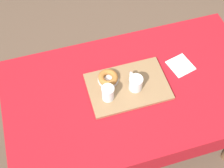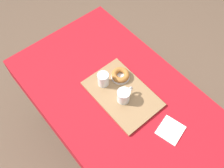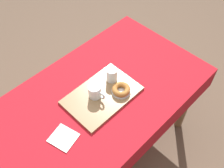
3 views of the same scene
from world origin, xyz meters
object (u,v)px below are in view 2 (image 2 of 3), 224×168
Objects in this scene: dining_table at (122,107)px; sugar_donut_left at (120,75)px; water_glass_near at (103,80)px; serving_tray at (122,94)px; donut_plate_left at (120,77)px; paper_napkin at (171,130)px; tea_mug_left at (124,96)px.

sugar_donut_left reaches higher than dining_table.
water_glass_near is at bearing -106.27° from sugar_donut_left.
sugar_donut_left is at bearing 144.42° from serving_tray.
donut_plate_left is 0.02m from sugar_donut_left.
water_glass_near is 0.81× the size of sugar_donut_left.
sugar_donut_left is at bearing 0.00° from donut_plate_left.
paper_napkin is at bearing 11.57° from water_glass_near.
water_glass_near is 0.12m from donut_plate_left.
sugar_donut_left is at bearing 73.73° from water_glass_near.
water_glass_near is at bearing -173.29° from dining_table.
paper_napkin is at bearing -1.75° from donut_plate_left.
sugar_donut_left is at bearing 178.25° from paper_napkin.
tea_mug_left reaches higher than serving_tray.
tea_mug_left reaches higher than sugar_donut_left.
water_glass_near reaches higher than sugar_donut_left.
dining_table is at bearing -38.34° from serving_tray.
tea_mug_left reaches higher than dining_table.
donut_plate_left is (-0.13, 0.09, 0.11)m from dining_table.
paper_napkin is at bearing 9.04° from serving_tray.
paper_napkin is at bearing 13.93° from dining_table.
water_glass_near is at bearing -172.78° from tea_mug_left.
paper_napkin is at bearing -1.75° from sugar_donut_left.
water_glass_near is 0.67× the size of paper_napkin.
tea_mug_left is at bearing 7.22° from water_glass_near.
dining_table is 0.20m from sugar_donut_left.
paper_napkin is (0.48, 0.10, -0.05)m from water_glass_near.
serving_tray is at bearing 18.16° from water_glass_near.
donut_plate_left reaches higher than serving_tray.
dining_table is 3.27× the size of serving_tray.
water_glass_near reaches higher than dining_table.
water_glass_near is 0.77× the size of donut_plate_left.
serving_tray is at bearing -170.96° from paper_napkin.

